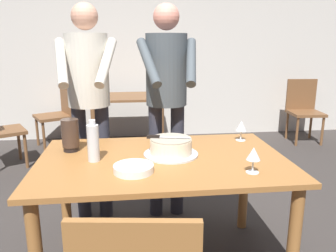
{
  "coord_description": "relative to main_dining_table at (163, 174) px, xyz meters",
  "views": [
    {
      "loc": [
        -0.2,
        -1.93,
        1.44
      ],
      "look_at": [
        0.06,
        0.2,
        0.9
      ],
      "focal_mm": 36.0,
      "sensor_mm": 36.0,
      "label": 1
    }
  ],
  "objects": [
    {
      "name": "back_wall",
      "position": [
        0.0,
        3.21,
        0.71
      ],
      "size": [
        10.0,
        0.12,
        2.7
      ],
      "primitive_type": "cube",
      "color": "beige",
      "rests_on": "ground_plane"
    },
    {
      "name": "main_dining_table",
      "position": [
        0.0,
        0.0,
        0.0
      ],
      "size": [
        1.5,
        0.95,
        0.75
      ],
      "color": "#9E6633",
      "rests_on": "ground_plane"
    },
    {
      "name": "cake_on_platter",
      "position": [
        0.06,
        0.05,
        0.16
      ],
      "size": [
        0.34,
        0.34,
        0.11
      ],
      "color": "silver",
      "rests_on": "main_dining_table"
    },
    {
      "name": "cake_knife",
      "position": [
        -0.01,
        0.06,
        0.22
      ],
      "size": [
        0.27,
        0.08,
        0.02
      ],
      "color": "silver",
      "rests_on": "cake_on_platter"
    },
    {
      "name": "plate_stack",
      "position": [
        -0.18,
        -0.21,
        0.13
      ],
      "size": [
        0.22,
        0.22,
        0.04
      ],
      "color": "white",
      "rests_on": "main_dining_table"
    },
    {
      "name": "wine_glass_near",
      "position": [
        0.46,
        -0.29,
        0.21
      ],
      "size": [
        0.08,
        0.08,
        0.14
      ],
      "color": "silver",
      "rests_on": "main_dining_table"
    },
    {
      "name": "wine_glass_far",
      "position": [
        0.59,
        0.31,
        0.21
      ],
      "size": [
        0.08,
        0.08,
        0.14
      ],
      "color": "silver",
      "rests_on": "main_dining_table"
    },
    {
      "name": "water_bottle",
      "position": [
        -0.41,
        -0.0,
        0.22
      ],
      "size": [
        0.07,
        0.07,
        0.25
      ],
      "color": "silver",
      "rests_on": "main_dining_table"
    },
    {
      "name": "hurricane_lamp",
      "position": [
        -0.57,
        0.21,
        0.21
      ],
      "size": [
        0.11,
        0.11,
        0.21
      ],
      "color": "black",
      "rests_on": "main_dining_table"
    },
    {
      "name": "person_cutting_cake",
      "position": [
        0.1,
        0.69,
        0.43
      ],
      "size": [
        0.47,
        0.56,
        1.72
      ],
      "color": "#2D2D38",
      "rests_on": "ground_plane"
    },
    {
      "name": "person_standing_beside",
      "position": [
        -0.5,
        0.72,
        0.43
      ],
      "size": [
        0.47,
        0.55,
        1.72
      ],
      "color": "#2D2D38",
      "rests_on": "ground_plane"
    },
    {
      "name": "background_table",
      "position": [
        -0.21,
        2.51,
        -0.06
      ],
      "size": [
        1.0,
        0.7,
        0.74
      ],
      "color": "brown",
      "rests_on": "ground_plane"
    },
    {
      "name": "background_chair_1",
      "position": [
        -1.17,
        2.8,
        -0.15
      ],
      "size": [
        0.59,
        0.59,
        0.9
      ],
      "color": "brown",
      "rests_on": "ground_plane"
    },
    {
      "name": "background_chair_2",
      "position": [
        2.35,
        2.63,
        -0.15
      ],
      "size": [
        0.47,
        0.47,
        0.9
      ],
      "color": "brown",
      "rests_on": "ground_plane"
    }
  ]
}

